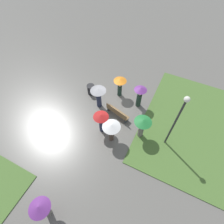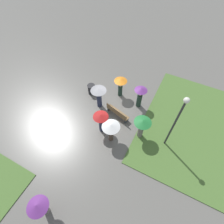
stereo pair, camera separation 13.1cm
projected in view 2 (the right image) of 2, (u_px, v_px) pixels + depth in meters
The scene contains 12 objects.
ground_plane at pixel (112, 106), 14.13m from camera, with size 90.00×90.00×0.00m, color #66635E.
lawn_patch_near at pixel (200, 129), 12.75m from camera, with size 8.03×9.77×0.06m.
park_bench at pixel (117, 112), 13.13m from camera, with size 1.98×0.91×0.90m.
lamp_post at pixel (177, 119), 9.72m from camera, with size 0.32×0.32×4.70m.
trash_bin at pixel (92, 89), 14.64m from camera, with size 0.64×0.64×0.88m.
crowd_person_grey at pixel (99, 94), 13.04m from camera, with size 1.18×1.18×1.96m.
crowd_person_orange at pixel (121, 84), 13.82m from camera, with size 1.03×1.03×1.82m.
crowd_person_red at pixel (101, 120), 11.75m from camera, with size 1.04×1.04×1.84m.
crowd_person_green at pixel (142, 125), 11.37m from camera, with size 1.15×1.15×1.93m.
crowd_person_white at pixel (111, 128), 11.18m from camera, with size 1.19×1.19×1.83m.
crowd_person_purple at pixel (140, 95), 13.17m from camera, with size 0.96×0.96×1.96m.
lone_walker_far_path at pixel (39, 207), 8.52m from camera, with size 1.08×1.08×1.84m.
Camera 2 is at (-4.10, 7.92, 10.97)m, focal length 28.00 mm.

